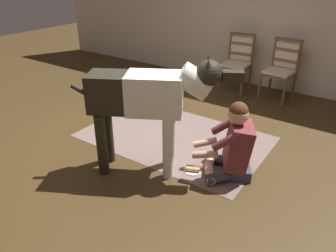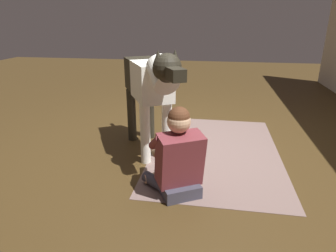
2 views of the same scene
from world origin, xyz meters
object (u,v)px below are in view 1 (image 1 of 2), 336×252
(dining_chair_left_of_pair, at_px, (238,60))
(large_dog, at_px, (149,98))
(person_sitting_on_floor, at_px, (233,146))
(hot_dog_on_plate, at_px, (193,169))
(dining_chair_right_of_pair, at_px, (282,67))

(dining_chair_left_of_pair, xyz_separation_m, large_dog, (0.28, -2.95, 0.31))
(person_sitting_on_floor, relative_size, large_dog, 0.54)
(person_sitting_on_floor, height_order, hot_dog_on_plate, person_sitting_on_floor)
(dining_chair_right_of_pair, bearing_deg, large_dog, -99.41)
(dining_chair_left_of_pair, relative_size, large_dog, 0.63)
(hot_dog_on_plate, bearing_deg, dining_chair_left_of_pair, 104.39)
(person_sitting_on_floor, bearing_deg, hot_dog_on_plate, -151.53)
(hot_dog_on_plate, bearing_deg, dining_chair_right_of_pair, 88.49)
(dining_chair_left_of_pair, relative_size, hot_dog_on_plate, 4.88)
(dining_chair_left_of_pair, relative_size, dining_chair_right_of_pair, 1.00)
(person_sitting_on_floor, xyz_separation_m, large_dog, (-0.78, -0.42, 0.51))
(large_dog, xyz_separation_m, hot_dog_on_plate, (0.42, 0.23, -0.83))
(person_sitting_on_floor, bearing_deg, dining_chair_left_of_pair, 112.71)
(dining_chair_left_of_pair, xyz_separation_m, hot_dog_on_plate, (0.70, -2.72, -0.52))
(large_dog, bearing_deg, dining_chair_right_of_pair, 80.59)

